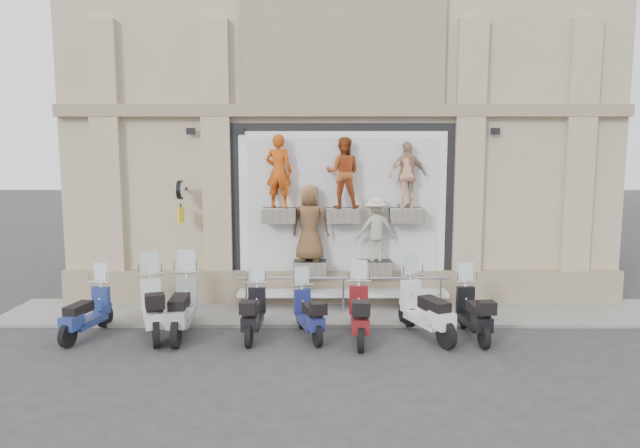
# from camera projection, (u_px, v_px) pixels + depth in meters

# --- Properties ---
(ground) EXTENTS (90.00, 90.00, 0.00)m
(ground) POSITION_uv_depth(u_px,v_px,m) (347.00, 344.00, 11.55)
(ground) COLOR #303032
(ground) RESTS_ON ground
(sidewalk) EXTENTS (16.00, 2.20, 0.08)m
(sidewalk) POSITION_uv_depth(u_px,v_px,m) (343.00, 312.00, 13.63)
(sidewalk) COLOR gray
(sidewalk) RESTS_ON ground
(building) EXTENTS (14.00, 8.60, 12.00)m
(building) POSITION_uv_depth(u_px,v_px,m) (338.00, 82.00, 17.72)
(building) COLOR tan
(building) RESTS_ON ground
(shop_vitrine) EXTENTS (5.60, 0.83, 4.30)m
(shop_vitrine) POSITION_uv_depth(u_px,v_px,m) (343.00, 211.00, 13.96)
(shop_vitrine) COLOR black
(shop_vitrine) RESTS_ON ground
(guard_rail) EXTENTS (5.06, 0.10, 0.93)m
(guard_rail) POSITION_uv_depth(u_px,v_px,m) (343.00, 296.00, 13.48)
(guard_rail) COLOR #9EA0A5
(guard_rail) RESTS_ON ground
(clock_sign_bracket) EXTENTS (0.10, 0.80, 1.02)m
(clock_sign_bracket) POSITION_uv_depth(u_px,v_px,m) (181.00, 196.00, 13.65)
(clock_sign_bracket) COLOR black
(clock_sign_bracket) RESTS_ON ground
(scooter_a) EXTENTS (0.86, 1.87, 1.47)m
(scooter_a) POSITION_uv_depth(u_px,v_px,m) (86.00, 303.00, 11.87)
(scooter_a) COLOR navy
(scooter_a) RESTS_ON ground
(scooter_b) EXTENTS (1.27, 2.14, 1.68)m
(scooter_b) POSITION_uv_depth(u_px,v_px,m) (153.00, 297.00, 11.92)
(scooter_b) COLOR silver
(scooter_b) RESTS_ON ground
(scooter_c) EXTENTS (0.76, 2.16, 1.72)m
(scooter_c) POSITION_uv_depth(u_px,v_px,m) (182.00, 296.00, 11.95)
(scooter_c) COLOR gray
(scooter_c) RESTS_ON ground
(scooter_d) EXTENTS (0.57, 1.79, 1.44)m
(scooter_d) POSITION_uv_depth(u_px,v_px,m) (253.00, 303.00, 11.89)
(scooter_d) COLOR black
(scooter_d) RESTS_ON ground
(scooter_e) EXTENTS (0.98, 1.78, 1.39)m
(scooter_e) POSITION_uv_depth(u_px,v_px,m) (309.00, 305.00, 11.88)
(scooter_e) COLOR navy
(scooter_e) RESTS_ON ground
(scooter_f) EXTENTS (0.62, 1.93, 1.56)m
(scooter_f) POSITION_uv_depth(u_px,v_px,m) (360.00, 303.00, 11.67)
(scooter_f) COLOR maroon
(scooter_f) RESTS_ON ground
(scooter_g) EXTENTS (1.33, 2.14, 1.68)m
(scooter_g) POSITION_uv_depth(u_px,v_px,m) (426.00, 298.00, 11.83)
(scooter_g) COLOR silver
(scooter_g) RESTS_ON ground
(scooter_h) EXTENTS (0.65, 1.86, 1.49)m
(scooter_h) POSITION_uv_depth(u_px,v_px,m) (474.00, 303.00, 11.82)
(scooter_h) COLOR black
(scooter_h) RESTS_ON ground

